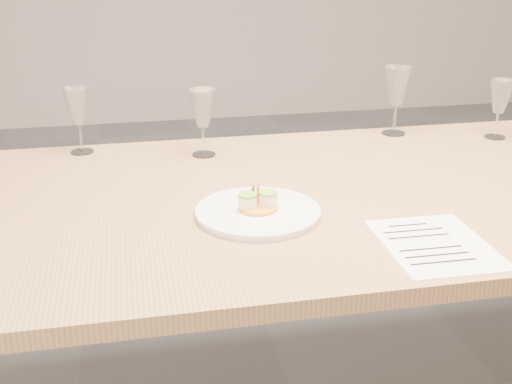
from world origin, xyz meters
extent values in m
cube|color=#B2814D|center=(0.00, 0.00, 0.73)|extent=(2.40, 1.00, 0.04)
cylinder|color=white|center=(-0.17, -0.12, 0.76)|extent=(0.28, 0.28, 0.01)
cylinder|color=white|center=(-0.17, -0.12, 0.76)|extent=(0.29, 0.29, 0.01)
cylinder|color=#FAA22F|center=(-0.17, -0.12, 0.77)|extent=(0.09, 0.09, 0.01)
cylinder|color=#FCECCE|center=(-0.20, -0.13, 0.79)|extent=(0.04, 0.04, 0.03)
cylinder|color=#FCECCE|center=(-0.15, -0.12, 0.79)|extent=(0.04, 0.04, 0.03)
cylinder|color=#8FC235|center=(-0.20, -0.13, 0.80)|extent=(0.04, 0.04, 0.01)
cylinder|color=#8FC235|center=(-0.15, -0.12, 0.80)|extent=(0.04, 0.04, 0.01)
cylinder|color=tan|center=(-0.12, -0.17, 0.76)|extent=(0.04, 0.04, 0.00)
cube|color=white|center=(0.16, -0.34, 0.75)|extent=(0.22, 0.28, 0.00)
cube|color=black|center=(0.14, -0.24, 0.75)|extent=(0.09, 0.01, 0.00)
cube|color=black|center=(0.14, -0.27, 0.75)|extent=(0.14, 0.01, 0.00)
cube|color=black|center=(0.14, -0.30, 0.75)|extent=(0.14, 0.01, 0.00)
cube|color=black|center=(0.14, -0.36, 0.75)|extent=(0.14, 0.01, 0.00)
cube|color=black|center=(0.14, -0.39, 0.75)|extent=(0.14, 0.01, 0.00)
cube|color=black|center=(0.14, -0.42, 0.75)|extent=(0.14, 0.01, 0.00)
cylinder|color=white|center=(-0.59, 0.43, 0.75)|extent=(0.07, 0.07, 0.00)
cylinder|color=white|center=(-0.59, 0.43, 0.79)|extent=(0.01, 0.01, 0.08)
cone|color=white|center=(-0.59, 0.43, 0.89)|extent=(0.08, 0.08, 0.11)
cylinder|color=white|center=(-0.24, 0.33, 0.75)|extent=(0.07, 0.07, 0.00)
cylinder|color=white|center=(-0.24, 0.33, 0.80)|extent=(0.01, 0.01, 0.08)
cone|color=white|center=(-0.24, 0.33, 0.89)|extent=(0.08, 0.08, 0.11)
cylinder|color=white|center=(0.39, 0.43, 0.75)|extent=(0.08, 0.08, 0.00)
cylinder|color=white|center=(0.39, 0.43, 0.80)|extent=(0.01, 0.01, 0.09)
cone|color=white|center=(0.39, 0.43, 0.91)|extent=(0.09, 0.09, 0.12)
cylinder|color=white|center=(0.69, 0.32, 0.75)|extent=(0.06, 0.06, 0.00)
cylinder|color=white|center=(0.69, 0.32, 0.79)|extent=(0.01, 0.01, 0.08)
cone|color=white|center=(0.69, 0.32, 0.88)|extent=(0.07, 0.07, 0.10)
camera|label=1|loc=(-0.44, -1.43, 1.34)|focal=45.00mm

